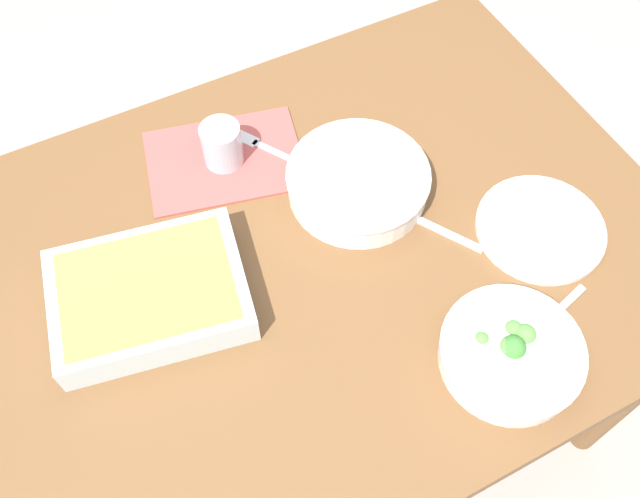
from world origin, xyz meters
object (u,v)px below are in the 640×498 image
Objects in this scene: fork_on_table at (270,150)px; baking_dish at (149,294)px; stew_bowl at (358,181)px; spoon_by_stew at (423,221)px; side_plate at (540,228)px; broccoli_bowl at (511,353)px; spoon_by_broccoli at (539,329)px; drink_cup at (222,147)px.

baking_dish is at bearing 33.77° from fork_on_table.
spoon_by_stew is (-0.07, 0.11, -0.03)m from stew_bowl.
stew_bowl is at bearing 122.32° from fork_on_table.
side_plate is (-0.24, 0.22, -0.03)m from stew_bowl.
spoon_by_stew is at bearing -94.15° from broccoli_bowl.
spoon_by_broccoli is at bearing 148.39° from baking_dish.
stew_bowl is 0.39m from spoon_by_broccoli.
fork_on_table is at bearing -57.68° from stew_bowl.
spoon_by_stew is at bearing 172.28° from baking_dish.
stew_bowl is 1.58× the size of fork_on_table.
stew_bowl reaches higher than side_plate.
stew_bowl is 0.40m from baking_dish.
fork_on_table is at bearing -57.93° from spoon_by_stew.
baking_dish is at bearing -31.61° from spoon_by_broccoli.
baking_dish is at bearing 45.38° from drink_cup.
broccoli_bowl reaches higher than side_plate.
broccoli_bowl is 1.25× the size of spoon_by_broccoli.
stew_bowl is at bearing -82.93° from broccoli_bowl.
side_plate is at bearing 132.26° from fork_on_table.
baking_dish is 1.52× the size of side_plate.
drink_cup reaches higher than stew_bowl.
spoon_by_broccoli is (0.12, 0.15, -0.00)m from side_plate.
baking_dish is 0.47m from spoon_by_stew.
broccoli_bowl is 1.37× the size of fork_on_table.
baking_dish is 0.36m from fork_on_table.
broccoli_bowl is at bearing 112.26° from drink_cup.
baking_dish is 2.11× the size of spoon_by_stew.
fork_on_table is (-0.30, -0.20, -0.03)m from baking_dish.
side_plate is (-0.42, 0.39, -0.03)m from drink_cup.
stew_bowl is at bearing -58.29° from spoon_by_stew.
drink_cup is 0.09m from fork_on_table.
stew_bowl reaches higher than spoon_by_broccoli.
spoon_by_broccoli is (-0.12, 0.37, -0.03)m from stew_bowl.
spoon_by_stew is at bearing 122.07° from fork_on_table.
spoon_by_broccoli is (-0.30, 0.54, -0.03)m from drink_cup.
fork_on_table is at bearing -67.14° from spoon_by_broccoli.
baking_dish is at bearing -37.25° from broccoli_bowl.
drink_cup reaches higher than baking_dish.
stew_bowl is 0.39m from broccoli_bowl.
side_plate reaches higher than spoon_by_broccoli.
drink_cup is 0.49× the size of spoon_by_broccoli.
spoon_by_broccoli is at bearing 112.86° from fork_on_table.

